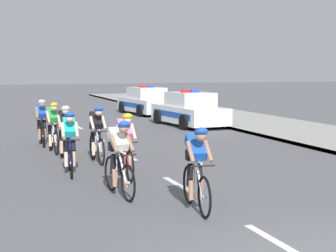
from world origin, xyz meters
The scene contains 13 objects.
sidewalk_slab centered at (7.93, 14.00, 0.06)m, with size 4.39×60.00×0.12m, color gray.
kerb_edge centered at (5.82, 14.00, 0.07)m, with size 0.16×60.00×0.13m, color #9E9E99.
lane_markings_centre centered at (0.00, 7.66, 0.00)m, with size 0.14×21.60×0.01m.
cyclist_lead centered at (-0.44, 3.54, 0.79)m, with size 0.45×1.72×1.56m.
cyclist_second centered at (-1.46, 5.06, 0.79)m, with size 0.45×1.72×1.56m.
cyclist_third centered at (-0.89, 6.71, 0.79)m, with size 0.43×1.72×1.56m.
cyclist_fourth centered at (-2.02, 7.53, 0.79)m, with size 0.45×1.72×1.56m.
cyclist_fifth centered at (-1.07, 8.94, 0.79)m, with size 0.42×1.72×1.56m.
cyclist_sixth centered at (-1.83, 9.56, 0.79)m, with size 0.42×1.72×1.56m.
cyclist_seventh centered at (-1.95, 11.03, 0.79)m, with size 0.42×1.72×1.56m.
cyclist_eighth centered at (-2.09, 12.65, 0.79)m, with size 0.42×1.72×1.56m.
police_car_nearest centered at (4.69, 16.53, 0.68)m, with size 2.27×4.53×1.59m.
police_car_second centered at (4.69, 22.86, 0.68)m, with size 2.30×4.54×1.59m.
Camera 1 is at (-4.03, -4.93, 2.53)m, focal length 56.54 mm.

